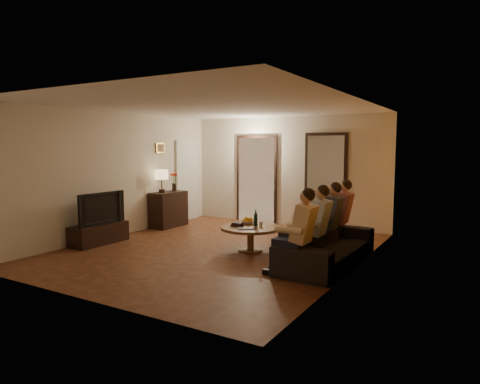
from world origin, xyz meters
The scene contains 33 objects.
floor centered at (0.00, 0.00, 0.00)m, with size 5.00×6.00×0.01m, color #402311.
ceiling centered at (0.00, 0.00, 2.60)m, with size 5.00×6.00×0.01m, color white.
back_wall centered at (0.00, 3.00, 1.30)m, with size 5.00×0.02×2.60m, color beige.
front_wall centered at (0.00, -3.00, 1.30)m, with size 5.00×0.02×2.60m, color beige.
left_wall centered at (-2.50, 0.00, 1.30)m, with size 0.02×6.00×2.60m, color beige.
right_wall centered at (2.50, 0.00, 1.30)m, with size 0.02×6.00×2.60m, color beige.
orange_accent centered at (2.49, 0.00, 1.30)m, with size 0.01×6.00×2.60m, color orange.
kitchen_doorway centered at (-0.80, 2.98, 1.05)m, with size 1.00×0.06×2.10m, color #FFE0A5.
door_trim centered at (-0.80, 2.97, 1.05)m, with size 1.12×0.04×2.22m, color black.
fridge_glimpse centered at (-0.55, 2.98, 0.90)m, with size 0.45×0.03×1.70m, color silver.
mirror_frame centered at (1.00, 2.96, 1.50)m, with size 1.00×0.05×1.40m, color black.
mirror_glass centered at (1.00, 2.93, 1.50)m, with size 0.86×0.02×1.26m, color white.
white_door centered at (-2.46, 2.30, 1.02)m, with size 0.06×0.85×2.04m, color white.
framed_art centered at (-2.47, 1.30, 1.85)m, with size 0.03×0.28×0.24m, color #B28C33.
art_canvas centered at (-2.46, 1.30, 1.85)m, with size 0.01×0.22×0.18m, color brown.
dresser centered at (-2.25, 1.30, 0.41)m, with size 0.45×0.93×0.83m, color black.
table_lamp centered at (-2.25, 1.08, 1.10)m, with size 0.30×0.30×0.54m, color beige, non-canonical shape.
flower_vase centered at (-2.25, 1.52, 1.05)m, with size 0.14×0.14×0.44m, color red, non-canonical shape.
tv_stand centered at (-2.25, -0.78, 0.19)m, with size 0.45×1.16×0.39m, color black.
tv centered at (-2.25, -0.78, 0.70)m, with size 0.14×1.08×0.62m, color black.
sofa centered at (2.06, 0.06, 0.33)m, with size 0.88×2.26×0.66m, color black.
person_a centered at (1.96, -0.84, 0.60)m, with size 0.60×0.40×1.20m, color tan, non-canonical shape.
person_b centered at (1.96, -0.24, 0.60)m, with size 0.60×0.40×1.20m, color tan, non-canonical shape.
person_c centered at (1.96, 0.36, 0.60)m, with size 0.60×0.40×1.20m, color tan, non-canonical shape.
person_d centered at (1.96, 0.96, 0.60)m, with size 0.60×0.40×1.20m, color tan, non-canonical shape.
dog centered at (1.47, -0.04, 0.28)m, with size 0.56×0.24×0.56m, color #A46B4B, non-canonical shape.
coffee_table centered at (0.58, 0.20, 0.23)m, with size 1.08×1.08×0.45m, color brown.
bowl centered at (0.40, 0.42, 0.48)m, with size 0.26×0.26×0.06m, color white.
oranges centered at (0.40, 0.42, 0.55)m, with size 0.20×0.20×0.08m, color orange, non-canonical shape.
wine_bottle centered at (0.63, 0.30, 0.60)m, with size 0.07×0.07×0.31m, color black, non-canonical shape.
wine_glass centered at (0.76, 0.25, 0.50)m, with size 0.06×0.06×0.10m, color silver.
book_stack centered at (0.36, 0.10, 0.48)m, with size 0.20×0.15×0.07m, color black, non-canonical shape.
laptop centered at (0.68, -0.08, 0.46)m, with size 0.33×0.21×0.03m, color black.
Camera 1 is at (4.27, -6.42, 1.87)m, focal length 32.00 mm.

